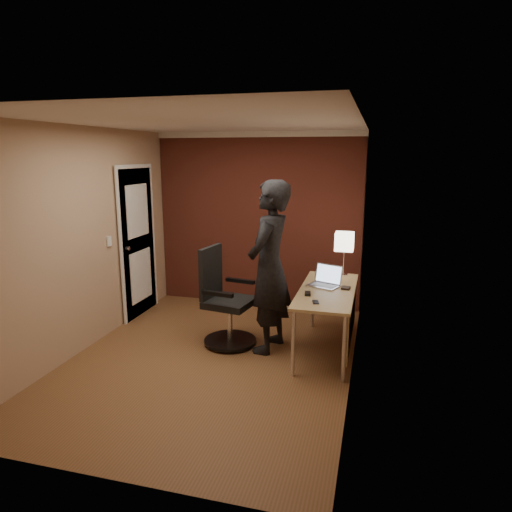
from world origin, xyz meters
name	(u,v)px	position (x,y,z in m)	size (l,w,h in m)	color
room	(231,216)	(-0.27, 1.54, 1.37)	(4.00, 4.00, 4.00)	brown
desk	(334,301)	(1.25, 0.50, 0.60)	(0.60, 1.50, 0.73)	tan
desk_lamp	(344,242)	(1.30, 1.16, 1.15)	(0.22, 0.22, 0.54)	silver
laptop	(326,280)	(1.15, 0.65, 0.79)	(0.40, 0.36, 0.23)	silver
mouse	(308,294)	(1.00, 0.24, 0.75)	(0.06, 0.10, 0.03)	black
phone	(316,302)	(1.12, 0.01, 0.73)	(0.06, 0.12, 0.01)	black
wallet	(346,288)	(1.38, 0.57, 0.74)	(0.09, 0.11, 0.02)	black
office_chair	(224,303)	(0.00, 0.41, 0.50)	(0.61, 0.68, 1.13)	black
person	(269,267)	(0.54, 0.40, 0.96)	(0.70, 0.46, 1.93)	black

